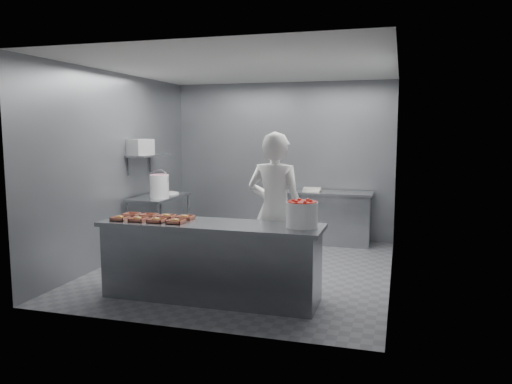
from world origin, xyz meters
TOP-DOWN VIEW (x-y plane):
  - floor at (0.00, 0.00)m, footprint 4.50×4.50m
  - ceiling at (0.00, 0.00)m, footprint 4.50×4.50m
  - wall_back at (0.00, 2.25)m, footprint 4.00×0.04m
  - wall_left at (-2.00, 0.00)m, footprint 0.04×4.50m
  - wall_right at (2.00, 0.00)m, footprint 0.04×4.50m
  - service_counter at (0.00, -1.35)m, footprint 2.60×0.70m
  - prep_table at (-1.65, 0.60)m, footprint 0.60×1.20m
  - back_counter at (0.90, 1.90)m, footprint 1.50×0.60m
  - wall_shelf at (-1.82, 0.60)m, footprint 0.35×0.90m
  - tray_0 at (-1.09, -1.48)m, footprint 0.19×0.18m
  - tray_1 at (-0.85, -1.48)m, footprint 0.19×0.18m
  - tray_2 at (-0.61, -1.48)m, footprint 0.19×0.18m
  - tray_3 at (-0.37, -1.48)m, footprint 0.19×0.18m
  - tray_4 at (-1.09, -1.22)m, footprint 0.19×0.18m
  - tray_5 at (-0.85, -1.22)m, footprint 0.19×0.18m
  - tray_6 at (-0.61, -1.22)m, footprint 0.19×0.18m
  - tray_7 at (-0.37, -1.22)m, footprint 0.19×0.18m
  - worker at (0.62, -0.75)m, footprint 0.75×0.54m
  - strawberry_tub at (1.06, -1.31)m, footprint 0.35×0.35m
  - glaze_bucket at (-1.51, 0.35)m, footprint 0.31×0.29m
  - bucket_lid at (-1.60, 0.86)m, footprint 0.33×0.33m
  - rag at (-1.68, 1.04)m, footprint 0.16×0.15m
  - appliance at (-1.82, 0.34)m, footprint 0.39×0.41m
  - paper_stack at (0.62, 1.90)m, footprint 0.31×0.23m

SIDE VIEW (x-z plane):
  - floor at x=0.00m, z-range 0.00..0.00m
  - back_counter at x=0.90m, z-range 0.00..0.90m
  - service_counter at x=0.00m, z-range 0.00..0.90m
  - prep_table at x=-1.65m, z-range 0.14..1.04m
  - rag at x=-1.68m, z-range 0.90..0.92m
  - bucket_lid at x=-1.60m, z-range 0.90..0.92m
  - tray_4 at x=-1.09m, z-range 0.90..0.94m
  - tray_5 at x=-0.85m, z-range 0.90..0.94m
  - tray_0 at x=-1.09m, z-range 0.89..0.95m
  - tray_1 at x=-0.85m, z-range 0.89..0.95m
  - tray_2 at x=-0.61m, z-range 0.89..0.95m
  - tray_3 at x=-0.37m, z-range 0.89..0.95m
  - tray_6 at x=-0.61m, z-range 0.89..0.95m
  - tray_7 at x=-0.37m, z-range 0.89..0.95m
  - paper_stack at x=0.62m, z-range 0.90..0.96m
  - worker at x=0.62m, z-range 0.00..1.94m
  - strawberry_tub at x=1.06m, z-range 0.91..1.20m
  - glaze_bucket at x=-1.51m, z-range 0.87..1.32m
  - wall_back at x=0.00m, z-range 0.00..2.80m
  - wall_left at x=-2.00m, z-range 0.00..2.80m
  - wall_right at x=2.00m, z-range 0.00..2.80m
  - wall_shelf at x=-1.82m, z-range 1.54..1.56m
  - appliance at x=-1.82m, z-range 1.56..1.81m
  - ceiling at x=0.00m, z-range 2.80..2.80m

